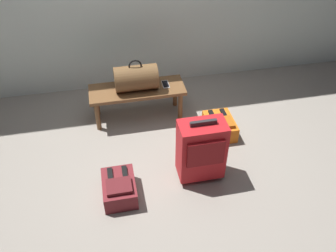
# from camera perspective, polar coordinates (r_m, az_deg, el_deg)

# --- Properties ---
(ground_plane) EXTENTS (6.60, 6.60, 0.00)m
(ground_plane) POSITION_cam_1_polar(r_m,az_deg,el_deg) (3.34, -0.94, -7.50)
(ground_plane) COLOR gray
(bench) EXTENTS (1.00, 0.36, 0.37)m
(bench) POSITION_cam_1_polar(r_m,az_deg,el_deg) (3.78, -4.96, 5.32)
(bench) COLOR brown
(bench) RESTS_ON ground
(duffel_bag_brown) EXTENTS (0.44, 0.26, 0.34)m
(duffel_bag_brown) POSITION_cam_1_polar(r_m,az_deg,el_deg) (3.67, -5.16, 7.72)
(duffel_bag_brown) COLOR brown
(duffel_bag_brown) RESTS_ON bench
(cell_phone) EXTENTS (0.07, 0.14, 0.01)m
(cell_phone) POSITION_cam_1_polar(r_m,az_deg,el_deg) (3.79, -0.41, 6.72)
(cell_phone) COLOR silver
(cell_phone) RESTS_ON bench
(suitcase_upright_red) EXTENTS (0.40, 0.26, 0.65)m
(suitcase_upright_red) POSITION_cam_1_polar(r_m,az_deg,el_deg) (3.09, 5.37, -3.77)
(suitcase_upright_red) COLOR red
(suitcase_upright_red) RESTS_ON ground
(backpack_maroon) EXTENTS (0.28, 0.38, 0.21)m
(backpack_maroon) POSITION_cam_1_polar(r_m,az_deg,el_deg) (3.12, -7.83, -9.84)
(backpack_maroon) COLOR maroon
(backpack_maroon) RESTS_ON ground
(backpack_orange) EXTENTS (0.28, 0.38, 0.21)m
(backpack_orange) POSITION_cam_1_polar(r_m,az_deg,el_deg) (3.72, 8.32, -0.00)
(backpack_orange) COLOR orange
(backpack_orange) RESTS_ON ground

